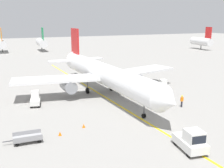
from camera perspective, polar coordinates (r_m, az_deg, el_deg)
name	(u,v)px	position (r m, az deg, el deg)	size (l,w,h in m)	color
ground_plane	(153,121)	(33.34, 8.67, -7.67)	(300.00, 300.00, 0.00)	gray
taxi_line_yellow	(126,109)	(36.86, 2.89, -5.40)	(0.30, 80.00, 0.01)	yellow
airliner	(103,74)	(43.28, -1.87, 2.21)	(28.56, 35.33, 10.10)	white
pushback_tug	(191,141)	(26.64, 16.39, -11.48)	(2.37, 3.82, 2.20)	silver
baggage_tug_near_wing	(35,99)	(39.68, -15.91, -3.12)	(1.74, 2.61, 2.10)	silver
baggage_tug_by_cargo_door	(164,87)	(45.83, 10.85, -0.57)	(1.68, 2.58, 2.10)	silver
belt_loader_forward_hold	(151,95)	(41.03, 8.28, -2.38)	(4.93, 3.65, 2.59)	silver
baggage_cart_loaded	(27,138)	(28.69, -17.44, -10.82)	(3.78, 1.65, 0.94)	#A5A5A8
ground_crew_marshaller	(182,101)	(38.75, 14.55, -3.46)	(0.36, 0.24, 1.70)	#26262D
safety_cone_nose_left	(125,92)	(44.80, 2.86, -1.61)	(0.36, 0.36, 0.44)	orange
safety_cone_nose_right	(60,134)	(29.49, -10.94, -10.26)	(0.36, 0.36, 0.44)	orange
safety_cone_wingtip_left	(84,126)	(31.11, -5.99, -8.75)	(0.36, 0.36, 0.44)	orange
safety_cone_wingtip_right	(71,88)	(47.87, -8.77, -0.74)	(0.36, 0.36, 0.44)	orange
distant_aircraft_mid_left	(2,43)	(105.19, -22.24, 7.95)	(3.00, 10.10, 8.80)	silver
distant_aircraft_mid_right	(42,42)	(104.98, -14.67, 8.51)	(3.00, 10.10, 8.80)	silver
distant_aircraft_far_right	(202,41)	(112.52, 18.42, 8.59)	(3.00, 10.10, 8.80)	silver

